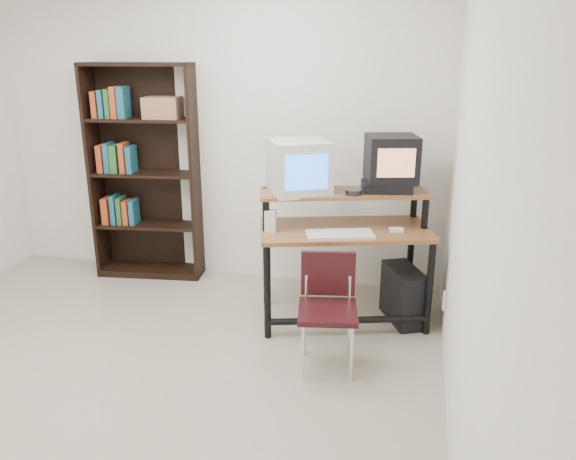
% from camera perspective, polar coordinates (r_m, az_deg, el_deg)
% --- Properties ---
extents(floor, '(4.00, 4.00, 0.01)m').
position_cam_1_polar(floor, '(3.72, -17.80, -15.43)').
color(floor, '#B4AC95').
rests_on(floor, ground).
extents(back_wall, '(4.00, 0.01, 2.60)m').
position_cam_1_polar(back_wall, '(4.99, -7.45, 9.77)').
color(back_wall, white).
rests_on(back_wall, floor).
extents(right_wall, '(0.01, 4.00, 2.60)m').
position_cam_1_polar(right_wall, '(2.72, 18.21, 2.35)').
color(right_wall, white).
rests_on(right_wall, floor).
extents(computer_desk, '(1.37, 0.94, 0.98)m').
position_cam_1_polar(computer_desk, '(4.18, 5.74, -0.26)').
color(computer_desk, brown).
rests_on(computer_desk, floor).
extents(crt_monitor, '(0.55, 0.55, 0.39)m').
position_cam_1_polar(crt_monitor, '(4.15, 1.12, 6.41)').
color(crt_monitor, beige).
rests_on(crt_monitor, computer_desk).
extents(vcr, '(0.40, 0.32, 0.08)m').
position_cam_1_polar(vcr, '(4.25, 9.94, 4.31)').
color(vcr, black).
rests_on(vcr, computer_desk).
extents(crt_tv, '(0.44, 0.43, 0.34)m').
position_cam_1_polar(crt_tv, '(4.25, 10.45, 7.16)').
color(crt_tv, black).
rests_on(crt_tv, vcr).
extents(cd_spindle, '(0.14, 0.14, 0.05)m').
position_cam_1_polar(cd_spindle, '(4.11, 6.68, 3.78)').
color(cd_spindle, '#26262B').
rests_on(cd_spindle, computer_desk).
extents(keyboard, '(0.51, 0.34, 0.03)m').
position_cam_1_polar(keyboard, '(3.98, 5.28, -0.54)').
color(keyboard, beige).
rests_on(keyboard, computer_desk).
extents(mousepad, '(0.27, 0.25, 0.01)m').
position_cam_1_polar(mousepad, '(4.14, 10.62, -0.25)').
color(mousepad, black).
rests_on(mousepad, computer_desk).
extents(mouse, '(0.11, 0.08, 0.03)m').
position_cam_1_polar(mouse, '(4.13, 10.94, -0.04)').
color(mouse, white).
rests_on(mouse, mousepad).
extents(desk_speaker, '(0.08, 0.08, 0.17)m').
position_cam_1_polar(desk_speaker, '(4.04, -1.76, 0.83)').
color(desk_speaker, beige).
rests_on(desk_speaker, computer_desk).
extents(pc_tower, '(0.37, 0.49, 0.42)m').
position_cam_1_polar(pc_tower, '(4.38, 11.63, -6.46)').
color(pc_tower, black).
rests_on(pc_tower, floor).
extents(school_chair, '(0.43, 0.43, 0.74)m').
position_cam_1_polar(school_chair, '(3.64, 4.06, -7.10)').
color(school_chair, black).
rests_on(school_chair, floor).
extents(bookshelf, '(0.98, 0.43, 1.89)m').
position_cam_1_polar(bookshelf, '(5.16, -14.26, 5.87)').
color(bookshelf, black).
rests_on(bookshelf, floor).
extents(wall_outlet, '(0.02, 0.08, 0.12)m').
position_cam_1_polar(wall_outlet, '(4.14, 15.57, -6.92)').
color(wall_outlet, beige).
rests_on(wall_outlet, right_wall).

